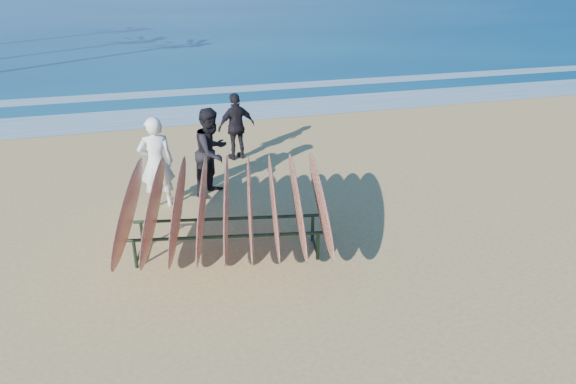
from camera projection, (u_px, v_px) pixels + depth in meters
name	position (u px, v px, depth m)	size (l,w,h in m)	color
ground	(302.00, 263.00, 8.45)	(120.00, 120.00, 0.00)	tan
ocean	(149.00, 13.00, 56.79)	(160.00, 160.00, 0.00)	navy
foam_near	(210.00, 113.00, 17.23)	(160.00, 160.00, 0.00)	white
foam_far	(197.00, 91.00, 20.31)	(160.00, 160.00, 0.00)	white
surfboard_rack	(226.00, 204.00, 8.37)	(3.73, 3.63, 1.52)	#1C2D1F
person_white	(156.00, 163.00, 10.12)	(0.68, 0.45, 1.87)	white
person_dark_a	(212.00, 152.00, 10.73)	(0.91, 0.71, 1.87)	black
person_dark_b	(237.00, 127.00, 12.80)	(0.99, 0.41, 1.68)	black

